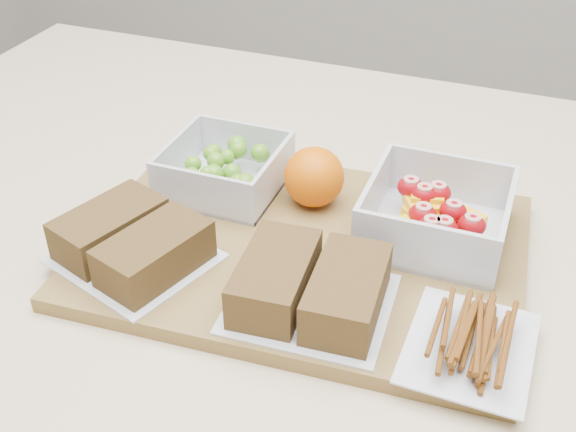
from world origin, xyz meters
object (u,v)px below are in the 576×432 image
object	(u,v)px
fruit_container	(435,217)
sandwich_bag_center	(311,286)
sandwich_bag_left	(132,242)
orange	(314,177)
cutting_board	(304,250)
grape_container	(227,170)
pretzel_bag	(472,336)

from	to	relation	value
fruit_container	sandwich_bag_center	size ratio (longest dim) A/B	0.92
sandwich_bag_left	orange	bearing A→B (deg)	49.96
fruit_container	orange	xyz separation A→B (m)	(-0.13, 0.01, 0.01)
orange	sandwich_bag_left	bearing A→B (deg)	-130.04
sandwich_bag_left	fruit_container	bearing A→B (deg)	28.15
cutting_board	orange	size ratio (longest dim) A/B	6.65
grape_container	pretzel_bag	size ratio (longest dim) A/B	0.95
cutting_board	grape_container	distance (m)	0.14
fruit_container	sandwich_bag_center	xyz separation A→B (m)	(-0.08, -0.14, -0.00)
cutting_board	sandwich_bag_center	bearing A→B (deg)	-70.61
orange	pretzel_bag	bearing A→B (deg)	-39.59
fruit_container	sandwich_bag_left	world-z (taller)	fruit_container
sandwich_bag_left	pretzel_bag	world-z (taller)	sandwich_bag_left
fruit_container	sandwich_bag_center	distance (m)	0.16
grape_container	sandwich_bag_center	distance (m)	0.21
grape_container	orange	bearing A→B (deg)	2.07
grape_container	sandwich_bag_center	bearing A→B (deg)	-45.23
fruit_container	cutting_board	bearing A→B (deg)	-153.39
cutting_board	fruit_container	distance (m)	0.13
cutting_board	pretzel_bag	xyz separation A→B (m)	(0.17, -0.09, 0.02)
cutting_board	sandwich_bag_center	xyz separation A→B (m)	(0.03, -0.08, 0.03)
sandwich_bag_center	pretzel_bag	distance (m)	0.14
cutting_board	sandwich_bag_left	distance (m)	0.17
sandwich_bag_left	pretzel_bag	xyz separation A→B (m)	(0.32, -0.01, -0.01)
fruit_container	orange	distance (m)	0.13
cutting_board	sandwich_bag_center	distance (m)	0.09
grape_container	sandwich_bag_left	world-z (taller)	grape_container
grape_container	pretzel_bag	bearing A→B (deg)	-28.06
orange	pretzel_bag	size ratio (longest dim) A/B	0.51
fruit_container	pretzel_bag	bearing A→B (deg)	-67.57
grape_container	fruit_container	xyz separation A→B (m)	(0.23, -0.01, 0.00)
fruit_container	pretzel_bag	world-z (taller)	fruit_container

